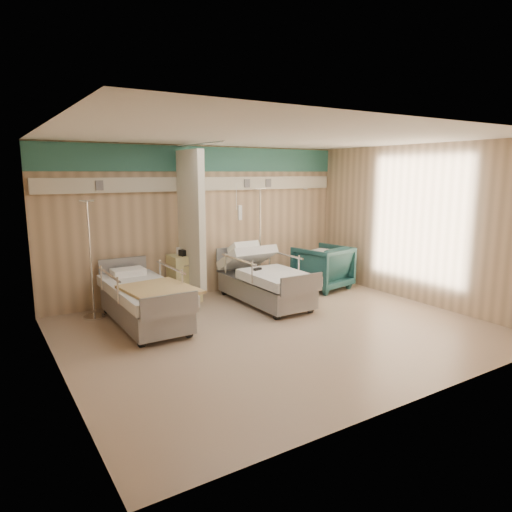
{
  "coord_description": "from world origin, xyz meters",
  "views": [
    {
      "loc": [
        -3.72,
        -5.31,
        2.31
      ],
      "look_at": [
        -0.02,
        0.6,
        1.03
      ],
      "focal_mm": 32.0,
      "sensor_mm": 36.0,
      "label": 1
    }
  ],
  "objects_px": {
    "visitor_armchair": "(323,267)",
    "bed_left": "(144,305)",
    "bedside_cabinet": "(184,278)",
    "bed_right": "(265,286)",
    "iv_stand_right": "(260,268)",
    "iv_stand_left": "(93,294)"
  },
  "relations": [
    {
      "from": "visitor_armchair",
      "to": "bed_left",
      "type": "bearing_deg",
      "value": -6.37
    },
    {
      "from": "bedside_cabinet",
      "to": "bed_left",
      "type": "bearing_deg",
      "value": -139.4
    },
    {
      "from": "bed_right",
      "to": "bed_left",
      "type": "xyz_separation_m",
      "value": [
        -2.2,
        0.0,
        0.0
      ]
    },
    {
      "from": "bed_left",
      "to": "bed_right",
      "type": "bearing_deg",
      "value": 0.0
    },
    {
      "from": "iv_stand_right",
      "to": "iv_stand_left",
      "type": "distance_m",
      "value": 3.31
    },
    {
      "from": "iv_stand_right",
      "to": "iv_stand_left",
      "type": "height_order",
      "value": "iv_stand_right"
    },
    {
      "from": "iv_stand_left",
      "to": "bed_left",
      "type": "bearing_deg",
      "value": -52.44
    },
    {
      "from": "visitor_armchair",
      "to": "iv_stand_left",
      "type": "distance_m",
      "value": 4.37
    },
    {
      "from": "bed_right",
      "to": "bed_left",
      "type": "relative_size",
      "value": 1.0
    },
    {
      "from": "bed_right",
      "to": "visitor_armchair",
      "type": "distance_m",
      "value": 1.58
    },
    {
      "from": "iv_stand_left",
      "to": "iv_stand_right",
      "type": "bearing_deg",
      "value": 3.5
    },
    {
      "from": "bedside_cabinet",
      "to": "iv_stand_left",
      "type": "xyz_separation_m",
      "value": [
        -1.64,
        -0.14,
        -0.04
      ]
    },
    {
      "from": "bedside_cabinet",
      "to": "iv_stand_left",
      "type": "relative_size",
      "value": 0.45
    },
    {
      "from": "bed_right",
      "to": "bedside_cabinet",
      "type": "bearing_deg",
      "value": 141.95
    },
    {
      "from": "iv_stand_right",
      "to": "visitor_armchair",
      "type": "bearing_deg",
      "value": -34.44
    },
    {
      "from": "bed_left",
      "to": "bedside_cabinet",
      "type": "height_order",
      "value": "bedside_cabinet"
    },
    {
      "from": "bedside_cabinet",
      "to": "iv_stand_right",
      "type": "relative_size",
      "value": 0.42
    },
    {
      "from": "visitor_armchair",
      "to": "iv_stand_left",
      "type": "height_order",
      "value": "iv_stand_left"
    },
    {
      "from": "bed_left",
      "to": "iv_stand_left",
      "type": "xyz_separation_m",
      "value": [
        -0.59,
        0.76,
        0.07
      ]
    },
    {
      "from": "bed_left",
      "to": "bedside_cabinet",
      "type": "xyz_separation_m",
      "value": [
        1.05,
        0.9,
        0.11
      ]
    },
    {
      "from": "bed_left",
      "to": "iv_stand_left",
      "type": "bearing_deg",
      "value": 127.56
    },
    {
      "from": "bed_left",
      "to": "iv_stand_left",
      "type": "height_order",
      "value": "iv_stand_left"
    }
  ]
}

